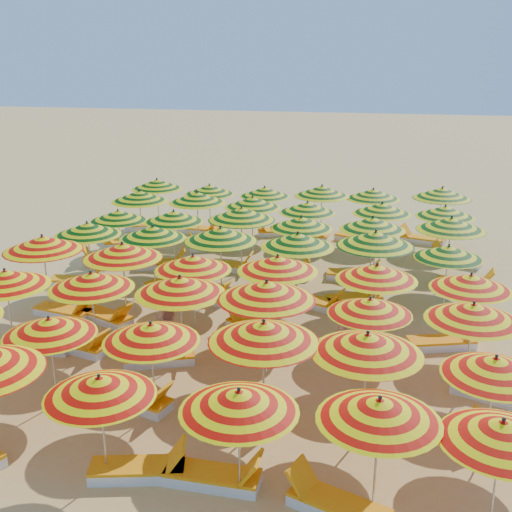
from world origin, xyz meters
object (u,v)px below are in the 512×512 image
umbrella_10 (367,344)px  umbrella_22 (377,272)px  umbrella_24 (87,229)px  umbrella_40 (382,208)px  umbrella_11 (495,367)px  umbrella_12 (5,278)px  lounger_12 (64,312)px  umbrella_38 (252,202)px  umbrella_31 (174,217)px  lounger_18 (204,295)px  lounger_33 (308,236)px  lounger_21 (106,259)px  lounger_28 (211,246)px  lounger_3 (215,477)px  lounger_29 (455,260)px  lounger_32 (278,232)px  umbrella_9 (264,332)px  umbrella_36 (139,196)px  umbrella_37 (197,197)px  umbrella_29 (448,252)px  umbrella_20 (193,263)px  umbrella_42 (157,184)px  lounger_35 (422,239)px  umbrella_32 (241,214)px  lounger_27 (126,243)px  umbrella_3 (239,401)px  umbrella_21 (278,264)px  umbrella_23 (471,282)px  umbrella_4 (379,410)px  umbrella_2 (100,387)px  lounger_14 (256,326)px  umbrella_15 (267,291)px  umbrella_45 (322,191)px  lounger_25 (354,275)px  lounger_13 (106,317)px  umbrella_44 (265,192)px  lounger_26 (466,283)px  umbrella_7 (49,327)px  umbrella_34 (373,224)px  umbrella_33 (301,223)px  umbrella_13 (91,281)px  umbrella_5 (502,432)px  umbrella_39 (307,207)px  lounger_9 (79,345)px  lounger_22 (162,264)px  lounger_17 (172,288)px  umbrella_8 (151,333)px  lounger_24 (284,274)px  umbrella_14 (180,286)px  lounger_11 (494,393)px  lounger_19 (316,302)px  beachgoer_a (343,334)px  umbrella_28 (375,239)px  lounger_4 (336,505)px  umbrella_47 (442,193)px

umbrella_10 → umbrella_22: bearing=88.4°
umbrella_24 → umbrella_40: (9.06, 4.52, -0.01)m
umbrella_11 → umbrella_12: (-11.13, 2.16, 0.16)m
lounger_12 → umbrella_38: bearing=71.5°
umbrella_31 → lounger_18: bearing=-56.3°
lounger_18 → lounger_33: 7.36m
umbrella_38 → lounger_33: 3.24m
lounger_18 → umbrella_12: bearing=-112.9°
lounger_21 → lounger_28: size_ratio=1.00×
lounger_3 → lounger_28: size_ratio=0.96×
lounger_29 → lounger_32: 7.19m
umbrella_9 → umbrella_36: size_ratio=0.84×
umbrella_10 → lounger_12: 9.83m
umbrella_37 → umbrella_29: bearing=-27.2°
umbrella_36 → umbrella_20: bearing=-59.2°
umbrella_42 → lounger_35: umbrella_42 is taller
umbrella_32 → lounger_28: 3.52m
lounger_27 → umbrella_3: bearing=101.0°
umbrella_21 → umbrella_42: size_ratio=1.05×
umbrella_23 → lounger_28: 11.18m
umbrella_3 → umbrella_4: umbrella_4 is taller
lounger_27 → lounger_28: bearing=167.3°
umbrella_37 → lounger_18: umbrella_37 is taller
umbrella_2 → lounger_14: (1.45, 6.61, -1.67)m
umbrella_15 → umbrella_45: (0.20, 11.18, -0.08)m
lounger_25 → lounger_35: 5.31m
umbrella_21 → lounger_13: (-4.84, -0.16, -1.83)m
umbrella_11 → umbrella_29: bearing=91.8°
umbrella_23 → lounger_32: size_ratio=1.37×
umbrella_44 → lounger_27: size_ratio=1.37×
lounger_26 → umbrella_7: bearing=-130.2°
umbrella_34 → lounger_21: size_ratio=1.23×
umbrella_33 → lounger_26: 5.62m
umbrella_13 → umbrella_20: umbrella_13 is taller
umbrella_5 → umbrella_20: umbrella_20 is taller
umbrella_13 → umbrella_23: (9.12, 1.92, -0.09)m
lounger_35 → umbrella_37: bearing=32.4°
umbrella_10 → umbrella_39: size_ratio=1.11×
umbrella_2 → umbrella_39: size_ratio=0.97×
lounger_9 → lounger_22: 6.54m
umbrella_33 → lounger_17: size_ratio=1.23×
umbrella_8 → lounger_24: 8.98m
umbrella_14 → lounger_11: 7.47m
lounger_24 → lounger_19: bearing=-74.1°
beachgoer_a → umbrella_31: bearing=175.1°
umbrella_28 → lounger_4: size_ratio=1.41×
umbrella_21 → umbrella_45: bearing=88.0°
umbrella_28 → umbrella_40: umbrella_28 is taller
lounger_9 → umbrella_29: bearing=40.7°
umbrella_47 → lounger_32: (-6.35, 0.11, -1.92)m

